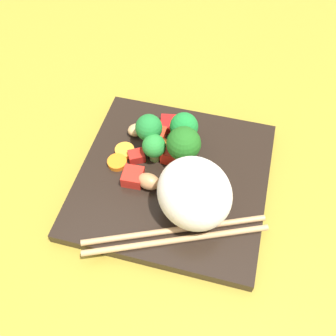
{
  "coord_description": "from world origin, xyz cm",
  "views": [
    {
      "loc": [
        7.31,
        -30.73,
        46.69
      ],
      "look_at": [
        -0.64,
        -0.28,
        3.63
      ],
      "focal_mm": 42.09,
      "sensor_mm": 36.0,
      "label": 1
    }
  ],
  "objects_px": {
    "chopstick_pair": "(176,235)",
    "square_plate": "(173,179)",
    "broccoli_floret_3": "(181,127)",
    "rice_mound": "(194,193)",
    "carrot_slice_2": "(125,151)"
  },
  "relations": [
    {
      "from": "chopstick_pair",
      "to": "square_plate",
      "type": "bearing_deg",
      "value": 82.81
    },
    {
      "from": "chopstick_pair",
      "to": "broccoli_floret_3",
      "type": "bearing_deg",
      "value": 78.17
    },
    {
      "from": "rice_mound",
      "to": "broccoli_floret_3",
      "type": "relative_size",
      "value": 1.72
    },
    {
      "from": "broccoli_floret_3",
      "to": "chopstick_pair",
      "type": "relative_size",
      "value": 0.25
    },
    {
      "from": "rice_mound",
      "to": "broccoli_floret_3",
      "type": "bearing_deg",
      "value": 111.52
    },
    {
      "from": "rice_mound",
      "to": "carrot_slice_2",
      "type": "bearing_deg",
      "value": 148.44
    },
    {
      "from": "square_plate",
      "to": "chopstick_pair",
      "type": "relative_size",
      "value": 1.16
    },
    {
      "from": "carrot_slice_2",
      "to": "broccoli_floret_3",
      "type": "bearing_deg",
      "value": 28.23
    },
    {
      "from": "square_plate",
      "to": "carrot_slice_2",
      "type": "relative_size",
      "value": 9.26
    },
    {
      "from": "square_plate",
      "to": "carrot_slice_2",
      "type": "xyz_separation_m",
      "value": [
        -0.08,
        0.02,
        0.01
      ]
    },
    {
      "from": "carrot_slice_2",
      "to": "chopstick_pair",
      "type": "relative_size",
      "value": 0.13
    },
    {
      "from": "chopstick_pair",
      "to": "carrot_slice_2",
      "type": "bearing_deg",
      "value": 109.49
    },
    {
      "from": "square_plate",
      "to": "rice_mound",
      "type": "height_order",
      "value": "rice_mound"
    },
    {
      "from": "rice_mound",
      "to": "chopstick_pair",
      "type": "relative_size",
      "value": 0.43
    },
    {
      "from": "carrot_slice_2",
      "to": "chopstick_pair",
      "type": "height_order",
      "value": "same"
    }
  ]
}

